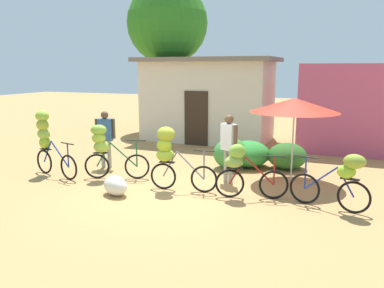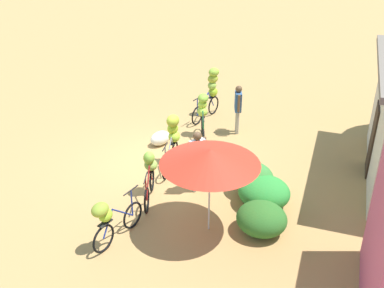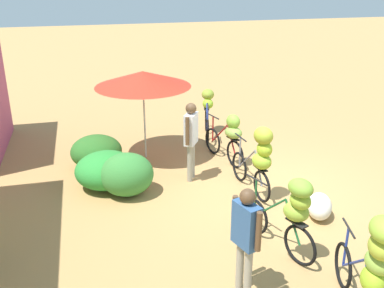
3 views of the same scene
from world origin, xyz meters
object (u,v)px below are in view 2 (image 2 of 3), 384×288
object	(u,v)px
bicycle_leftmost	(211,89)
bicycle_center_loaded	(173,136)
produce_sack	(160,138)
bicycle_by_shop	(150,172)
person_vendor	(238,105)
person_bystander	(197,155)
market_umbrella	(210,157)
bicycle_near_pile	(203,113)
bicycle_rightmost	(109,218)

from	to	relation	value
bicycle_leftmost	bicycle_center_loaded	size ratio (longest dim) A/B	1.07
produce_sack	bicycle_by_shop	bearing A→B (deg)	17.39
person_vendor	person_bystander	world-z (taller)	person_bystander
market_umbrella	person_bystander	distance (m)	1.85
produce_sack	bicycle_near_pile	bearing A→B (deg)	131.67
bicycle_center_loaded	produce_sack	distance (m)	1.45
bicycle_near_pile	bicycle_rightmost	distance (m)	5.70
person_bystander	market_umbrella	bearing A→B (deg)	28.01
bicycle_rightmost	bicycle_near_pile	bearing A→B (deg)	177.13
bicycle_near_pile	bicycle_by_shop	world-z (taller)	bicycle_near_pile
market_umbrella	bicycle_rightmost	bearing A→B (deg)	-57.29
market_umbrella	bicycle_center_loaded	xyz separation A→B (m)	(-2.53, -1.86, -1.02)
bicycle_leftmost	market_umbrella	bearing A→B (deg)	16.51
market_umbrella	bicycle_center_loaded	world-z (taller)	market_umbrella
bicycle_center_loaded	produce_sack	bearing A→B (deg)	-140.89
bicycle_rightmost	person_vendor	bearing A→B (deg)	168.71
person_vendor	bicycle_by_shop	bearing A→B (deg)	-15.70
bicycle_by_shop	bicycle_rightmost	distance (m)	2.04
bicycle_center_loaded	bicycle_by_shop	world-z (taller)	bicycle_center_loaded
market_umbrella	bicycle_near_pile	distance (m)	4.88
market_umbrella	produce_sack	world-z (taller)	market_umbrella
bicycle_leftmost	person_bystander	xyz separation A→B (m)	(4.71, 1.05, 0.03)
produce_sack	person_bystander	world-z (taller)	person_bystander
bicycle_leftmost	produce_sack	distance (m)	2.87
bicycle_center_loaded	market_umbrella	bearing A→B (deg)	36.27
bicycle_center_loaded	person_vendor	xyz separation A→B (m)	(-2.59, 1.25, 0.10)
bicycle_rightmost	bicycle_center_loaded	bearing A→B (deg)	179.71
bicycle_rightmost	bicycle_by_shop	bearing A→B (deg)	178.41
bicycle_leftmost	person_vendor	world-z (taller)	bicycle_leftmost
bicycle_center_loaded	bicycle_rightmost	xyz separation A→B (m)	(3.74, -0.02, -0.19)
market_umbrella	person_bystander	size ratio (longest dim) A/B	1.29
bicycle_leftmost	bicycle_rightmost	bearing A→B (deg)	-0.43
person_bystander	bicycle_leftmost	bearing A→B (deg)	-167.37
bicycle_near_pile	produce_sack	distance (m)	1.57
market_umbrella	produce_sack	distance (m)	4.74
bicycle_near_pile	bicycle_center_loaded	world-z (taller)	bicycle_center_loaded
bicycle_leftmost	person_vendor	distance (m)	1.59
bicycle_leftmost	bicycle_near_pile	size ratio (longest dim) A/B	1.07
bicycle_leftmost	produce_sack	size ratio (longest dim) A/B	2.46
person_vendor	market_umbrella	bearing A→B (deg)	6.83
bicycle_by_shop	person_vendor	xyz separation A→B (m)	(-4.30, 1.21, 0.30)
bicycle_by_shop	produce_sack	size ratio (longest dim) A/B	2.22
bicycle_rightmost	person_bystander	world-z (taller)	person_bystander
bicycle_by_shop	bicycle_rightmost	xyz separation A→B (m)	(2.04, -0.06, 0.02)
market_umbrella	bicycle_rightmost	world-z (taller)	market_umbrella
bicycle_by_shop	person_vendor	bearing A→B (deg)	164.30
market_umbrella	bicycle_leftmost	bearing A→B (deg)	-163.49
bicycle_near_pile	person_vendor	xyz separation A→B (m)	(-0.64, 0.98, 0.16)
person_vendor	produce_sack	bearing A→B (deg)	-52.08
bicycle_leftmost	person_bystander	bearing A→B (deg)	12.63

